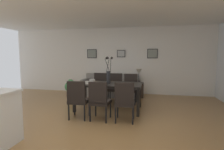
{
  "coord_description": "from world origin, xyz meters",
  "views": [
    {
      "loc": [
        1.2,
        -3.79,
        1.49
      ],
      "look_at": [
        0.16,
        1.24,
        0.94
      ],
      "focal_mm": 28.38,
      "sensor_mm": 36.0,
      "label": 1
    }
  ],
  "objects_px": {
    "framed_picture_center": "(121,54)",
    "framed_picture_right": "(152,54)",
    "sofa": "(110,88)",
    "dining_chair_mid_left": "(125,100)",
    "dining_chair_near_right": "(99,86)",
    "framed_picture_left": "(92,54)",
    "side_table": "(138,90)",
    "potted_plant": "(70,87)",
    "table_lamp": "(139,73)",
    "dining_chair_mid_right": "(130,87)",
    "dining_chair_far_right": "(115,86)",
    "centerpiece_vase": "(109,73)",
    "dining_chair_near_left": "(78,98)",
    "bowl_near_left": "(87,82)",
    "dining_table": "(109,86)",
    "bowl_near_right": "(92,80)",
    "dining_chair_far_left": "(99,99)"
  },
  "relations": [
    {
      "from": "framed_picture_center",
      "to": "table_lamp",
      "type": "bearing_deg",
      "value": -37.07
    },
    {
      "from": "dining_table",
      "to": "table_lamp",
      "type": "relative_size",
      "value": 3.53
    },
    {
      "from": "dining_table",
      "to": "dining_chair_mid_left",
      "type": "distance_m",
      "value": 1.04
    },
    {
      "from": "dining_chair_mid_right",
      "to": "dining_chair_far_right",
      "type": "bearing_deg",
      "value": 174.03
    },
    {
      "from": "framed_picture_right",
      "to": "dining_table",
      "type": "bearing_deg",
      "value": -118.15
    },
    {
      "from": "dining_table",
      "to": "dining_chair_mid_left",
      "type": "relative_size",
      "value": 1.96
    },
    {
      "from": "dining_chair_far_left",
      "to": "bowl_near_left",
      "type": "distance_m",
      "value": 0.9
    },
    {
      "from": "framed_picture_left",
      "to": "framed_picture_right",
      "type": "height_order",
      "value": "framed_picture_right"
    },
    {
      "from": "dining_chair_far_left",
      "to": "potted_plant",
      "type": "relative_size",
      "value": 1.37
    },
    {
      "from": "dining_table",
      "to": "sofa",
      "type": "distance_m",
      "value": 1.85
    },
    {
      "from": "dining_chair_far_left",
      "to": "sofa",
      "type": "height_order",
      "value": "dining_chair_far_left"
    },
    {
      "from": "potted_plant",
      "to": "sofa",
      "type": "bearing_deg",
      "value": 26.19
    },
    {
      "from": "centerpiece_vase",
      "to": "framed_picture_right",
      "type": "height_order",
      "value": "framed_picture_right"
    },
    {
      "from": "bowl_near_left",
      "to": "framed_picture_center",
      "type": "xyz_separation_m",
      "value": [
        0.54,
        2.47,
        0.8
      ]
    },
    {
      "from": "dining_chair_near_right",
      "to": "framed_picture_center",
      "type": "bearing_deg",
      "value": 69.17
    },
    {
      "from": "bowl_near_left",
      "to": "dining_chair_near_right",
      "type": "bearing_deg",
      "value": 88.73
    },
    {
      "from": "dining_table",
      "to": "framed_picture_center",
      "type": "distance_m",
      "value": 2.44
    },
    {
      "from": "framed_picture_center",
      "to": "framed_picture_right",
      "type": "bearing_deg",
      "value": -0.01
    },
    {
      "from": "bowl_near_right",
      "to": "framed_picture_left",
      "type": "height_order",
      "value": "framed_picture_left"
    },
    {
      "from": "sofa",
      "to": "centerpiece_vase",
      "type": "bearing_deg",
      "value": -79.3
    },
    {
      "from": "centerpiece_vase",
      "to": "dining_chair_mid_left",
      "type": "bearing_deg",
      "value": -56.8
    },
    {
      "from": "dining_table",
      "to": "sofa",
      "type": "bearing_deg",
      "value": 100.67
    },
    {
      "from": "dining_chair_far_right",
      "to": "centerpiece_vase",
      "type": "relative_size",
      "value": 1.25
    },
    {
      "from": "bowl_near_right",
      "to": "framed_picture_right",
      "type": "distance_m",
      "value": 2.81
    },
    {
      "from": "dining_table",
      "to": "framed_picture_right",
      "type": "distance_m",
      "value": 2.72
    },
    {
      "from": "dining_chair_near_left",
      "to": "dining_chair_far_left",
      "type": "distance_m",
      "value": 0.53
    },
    {
      "from": "dining_chair_mid_left",
      "to": "bowl_near_right",
      "type": "distance_m",
      "value": 1.56
    },
    {
      "from": "dining_chair_mid_right",
      "to": "potted_plant",
      "type": "distance_m",
      "value": 2.21
    },
    {
      "from": "dining_chair_mid_left",
      "to": "bowl_near_right",
      "type": "relative_size",
      "value": 5.41
    },
    {
      "from": "dining_chair_near_right",
      "to": "framed_picture_left",
      "type": "distance_m",
      "value": 1.86
    },
    {
      "from": "dining_table",
      "to": "sofa",
      "type": "xyz_separation_m",
      "value": [
        -0.33,
        1.78,
        -0.39
      ]
    },
    {
      "from": "table_lamp",
      "to": "framed_picture_left",
      "type": "xyz_separation_m",
      "value": [
        -1.94,
        0.55,
        0.69
      ]
    },
    {
      "from": "dining_chair_near_right",
      "to": "side_table",
      "type": "height_order",
      "value": "dining_chair_near_right"
    },
    {
      "from": "dining_chair_mid_left",
      "to": "bowl_near_left",
      "type": "distance_m",
      "value": 1.31
    },
    {
      "from": "dining_chair_near_right",
      "to": "framed_picture_center",
      "type": "relative_size",
      "value": 2.81
    },
    {
      "from": "side_table",
      "to": "sofa",
      "type": "bearing_deg",
      "value": 176.18
    },
    {
      "from": "sofa",
      "to": "framed_picture_left",
      "type": "relative_size",
      "value": 5.21
    },
    {
      "from": "sofa",
      "to": "dining_chair_mid_left",
      "type": "bearing_deg",
      "value": -71.17
    },
    {
      "from": "dining_chair_far_right",
      "to": "dining_chair_mid_left",
      "type": "relative_size",
      "value": 1.0
    },
    {
      "from": "dining_chair_mid_right",
      "to": "bowl_near_right",
      "type": "xyz_separation_m",
      "value": [
        -1.06,
        -0.64,
        0.27
      ]
    },
    {
      "from": "dining_chair_far_left",
      "to": "potted_plant",
      "type": "xyz_separation_m",
      "value": [
        -1.67,
        2.01,
        -0.14
      ]
    },
    {
      "from": "dining_chair_mid_right",
      "to": "sofa",
      "type": "distance_m",
      "value": 1.28
    },
    {
      "from": "dining_chair_mid_right",
      "to": "framed_picture_left",
      "type": "bearing_deg",
      "value": 140.82
    },
    {
      "from": "framed_picture_center",
      "to": "potted_plant",
      "type": "xyz_separation_m",
      "value": [
        -1.68,
        -1.14,
        -1.21
      ]
    },
    {
      "from": "table_lamp",
      "to": "framed_picture_right",
      "type": "distance_m",
      "value": 1.01
    },
    {
      "from": "centerpiece_vase",
      "to": "bowl_near_right",
      "type": "xyz_separation_m",
      "value": [
        -0.54,
        0.21,
        -0.24
      ]
    },
    {
      "from": "dining_chair_near_left",
      "to": "dining_chair_mid_left",
      "type": "distance_m",
      "value": 1.1
    },
    {
      "from": "dining_chair_far_right",
      "to": "dining_chair_mid_right",
      "type": "height_order",
      "value": "same"
    },
    {
      "from": "dining_chair_far_right",
      "to": "table_lamp",
      "type": "relative_size",
      "value": 1.8
    },
    {
      "from": "dining_chair_near_right",
      "to": "dining_chair_far_left",
      "type": "distance_m",
      "value": 1.86
    }
  ]
}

